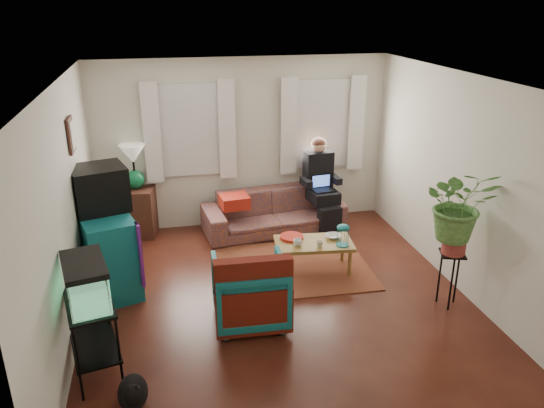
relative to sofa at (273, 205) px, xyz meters
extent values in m
cube|color=#4F2B14|center=(-0.38, -2.05, -0.42)|extent=(4.50, 5.00, 0.01)
cube|color=white|center=(-0.38, -2.05, 2.18)|extent=(4.50, 5.00, 0.01)
cube|color=silver|center=(-0.38, 0.45, 0.88)|extent=(4.50, 0.01, 2.60)
cube|color=silver|center=(-0.38, -4.55, 0.88)|extent=(4.50, 0.01, 2.60)
cube|color=silver|center=(-2.63, -2.05, 0.88)|extent=(0.01, 5.00, 2.60)
cube|color=silver|center=(1.87, -2.05, 0.88)|extent=(0.01, 5.00, 2.60)
cube|color=white|center=(-1.18, 0.43, 1.13)|extent=(1.08, 0.04, 1.38)
cube|color=white|center=(0.87, 0.43, 1.13)|extent=(1.08, 0.04, 1.38)
cube|color=white|center=(-1.18, 0.35, 1.13)|extent=(1.36, 0.06, 1.50)
cube|color=white|center=(0.87, 0.35, 1.13)|extent=(1.36, 0.06, 1.50)
cube|color=#3D2616|center=(-2.60, -1.20, 1.53)|extent=(0.04, 0.32, 0.40)
cube|color=maroon|center=(0.00, -1.26, -0.41)|extent=(2.05, 1.67, 0.01)
imported|color=brown|center=(0.00, 0.00, 0.00)|extent=(2.21, 1.06, 0.84)
cube|color=#3F2517|center=(-2.03, 0.31, -0.05)|extent=(0.60, 0.60, 0.74)
cube|color=#125971|center=(-2.37, -1.25, 0.09)|extent=(0.85, 1.23, 1.01)
cube|color=black|center=(-2.38, -1.14, 0.86)|extent=(0.75, 0.71, 0.54)
cube|color=black|center=(-2.38, -2.95, -0.02)|extent=(0.55, 0.79, 0.80)
cube|color=#7FD899|center=(-2.38, -2.95, 0.60)|extent=(0.49, 0.72, 0.42)
ellipsoid|color=black|center=(-2.04, -3.46, -0.24)|extent=(0.30, 0.43, 0.35)
imported|color=#12686D|center=(-0.79, -2.35, -0.01)|extent=(0.82, 0.78, 0.81)
cube|color=#9E0A0A|center=(-0.80, -2.67, 0.16)|extent=(0.82, 0.22, 0.67)
cube|color=brown|center=(0.23, -1.39, -0.21)|extent=(1.06, 0.66, 0.42)
imported|color=white|center=(0.00, -1.45, 0.04)|extent=(0.13, 0.13, 0.09)
imported|color=beige|center=(0.26, -1.56, 0.04)|extent=(0.10, 0.10, 0.09)
imported|color=white|center=(0.52, -1.33, 0.02)|extent=(0.22, 0.22, 0.05)
cylinder|color=#B21414|center=(-0.02, -1.22, 0.02)|extent=(0.35, 0.35, 0.04)
cube|color=black|center=(1.53, -2.54, -0.08)|extent=(0.36, 0.36, 0.68)
imported|color=#599947|center=(1.53, -2.54, 0.73)|extent=(0.94, 0.87, 0.86)
camera|label=1|loc=(-1.64, -7.39, 2.98)|focal=35.00mm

